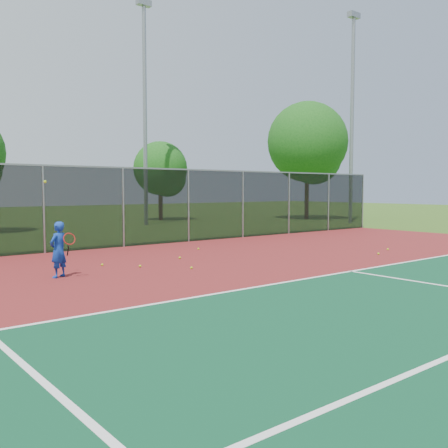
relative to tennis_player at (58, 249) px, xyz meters
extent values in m
plane|color=#325718|center=(4.37, -7.01, -0.72)|extent=(120.00, 120.00, 0.00)
cube|color=maroon|center=(4.37, -5.01, -0.71)|extent=(30.00, 20.00, 0.02)
cube|color=white|center=(6.37, -4.01, -0.69)|extent=(22.00, 0.10, 0.00)
cube|color=black|center=(4.37, 4.99, 0.80)|extent=(30.00, 0.04, 3.00)
cube|color=gray|center=(4.37, 4.99, 2.30)|extent=(30.00, 0.06, 0.06)
imported|color=#1138A5|center=(0.00, 0.00, -0.01)|extent=(0.60, 0.54, 1.39)
cylinder|color=black|center=(0.15, -0.25, -0.02)|extent=(0.03, 0.15, 0.27)
torus|color=#A51414|center=(0.15, -0.35, 0.28)|extent=(0.30, 0.13, 0.29)
sphere|color=#B0D518|center=(-0.25, 0.10, 1.67)|extent=(0.07, 0.07, 0.07)
sphere|color=#B0D518|center=(4.18, 0.88, -0.66)|extent=(0.07, 0.07, 0.07)
sphere|color=#B0D518|center=(3.31, -1.00, -0.66)|extent=(0.07, 0.07, 0.07)
sphere|color=#B0D518|center=(2.37, 0.16, -0.66)|extent=(0.07, 0.07, 0.07)
sphere|color=#B0D518|center=(9.92, -2.46, -0.66)|extent=(0.07, 0.07, 0.07)
sphere|color=#B0D518|center=(6.03, 2.44, -0.66)|extent=(0.07, 0.07, 0.07)
sphere|color=#B0D518|center=(1.65, 1.06, -0.66)|extent=(0.07, 0.07, 0.07)
sphere|color=#B0D518|center=(11.24, -1.95, -0.66)|extent=(0.07, 0.07, 0.07)
cylinder|color=gray|center=(10.96, 14.75, 5.85)|extent=(0.24, 0.24, 13.15)
cube|color=gray|center=(10.96, 14.75, 12.60)|extent=(0.90, 0.40, 0.35)
cylinder|color=gray|center=(22.50, 8.19, 5.85)|extent=(0.24, 0.24, 13.15)
cube|color=gray|center=(22.50, 8.19, 12.60)|extent=(0.90, 0.40, 0.35)
cylinder|color=#372114|center=(14.17, 18.26, 0.35)|extent=(0.30, 0.30, 2.14)
sphere|color=#154E14|center=(14.17, 18.26, 2.96)|extent=(3.80, 3.80, 3.80)
sphere|color=#154E14|center=(14.57, 17.96, 2.25)|extent=(2.61, 2.61, 2.61)
cylinder|color=#372114|center=(23.12, 12.55, 0.92)|extent=(0.30, 0.30, 3.27)
sphere|color=#154E14|center=(23.12, 12.55, 4.92)|extent=(5.82, 5.82, 5.82)
sphere|color=#154E14|center=(23.52, 12.25, 3.83)|extent=(4.00, 4.00, 4.00)
camera|label=1|loc=(-4.48, -12.12, 1.49)|focal=40.00mm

